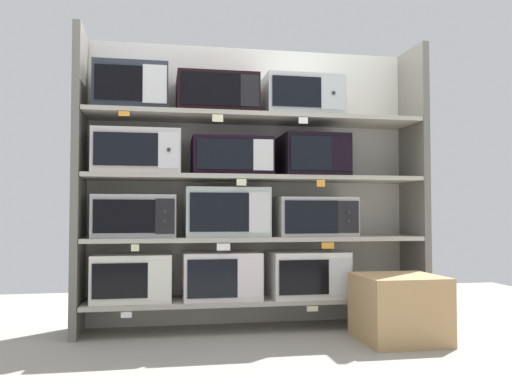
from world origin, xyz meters
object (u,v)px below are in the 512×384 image
(shipping_carton, at_px, (399,308))
(microwave_9, at_px, (131,89))
(microwave_4, at_px, (227,212))
(microwave_5, at_px, (314,217))
(microwave_7, at_px, (231,157))
(microwave_8, at_px, (312,156))
(microwave_0, at_px, (132,278))
(microwave_3, at_px, (135,216))
(microwave_1, at_px, (221,275))
(microwave_6, at_px, (137,153))
(microwave_10, at_px, (217,96))
(microwave_2, at_px, (307,274))
(microwave_11, at_px, (301,98))

(shipping_carton, bearing_deg, microwave_9, 162.66)
(microwave_4, bearing_deg, microwave_5, -0.02)
(microwave_7, relative_size, microwave_9, 1.12)
(microwave_8, bearing_deg, microwave_0, 179.99)
(microwave_3, bearing_deg, microwave_8, -0.00)
(microwave_7, bearing_deg, microwave_9, 179.98)
(microwave_3, xyz_separation_m, microwave_5, (1.25, -0.00, -0.01))
(microwave_1, distance_m, microwave_6, 1.01)
(microwave_10, bearing_deg, microwave_9, 179.96)
(microwave_2, distance_m, microwave_5, 0.41)
(microwave_5, bearing_deg, microwave_0, 179.98)
(microwave_2, relative_size, microwave_10, 0.97)
(microwave_4, distance_m, microwave_8, 0.74)
(microwave_6, height_order, microwave_11, microwave_11)
(shipping_carton, bearing_deg, microwave_7, 152.19)
(microwave_0, height_order, microwave_2, microwave_2)
(microwave_0, distance_m, microwave_11, 1.72)
(microwave_2, xyz_separation_m, microwave_6, (-1.18, -0.00, 0.84))
(microwave_1, height_order, microwave_2, microwave_1)
(microwave_2, relative_size, microwave_9, 1.10)
(microwave_0, relative_size, microwave_5, 0.94)
(microwave_4, xyz_separation_m, microwave_9, (-0.65, 0.00, 0.84))
(microwave_6, xyz_separation_m, microwave_10, (0.54, -0.00, 0.41))
(microwave_4, xyz_separation_m, microwave_11, (0.54, 0.00, 0.82))
(microwave_6, xyz_separation_m, shipping_carton, (1.64, -0.52, -1.00))
(microwave_0, bearing_deg, microwave_2, -0.00)
(microwave_0, distance_m, microwave_3, 0.41)
(microwave_2, bearing_deg, microwave_4, -179.98)
(microwave_3, xyz_separation_m, microwave_9, (-0.03, 0.00, 0.87))
(microwave_5, height_order, microwave_6, microwave_6)
(microwave_5, height_order, microwave_9, microwave_9)
(microwave_9, relative_size, microwave_11, 0.89)
(shipping_carton, bearing_deg, microwave_2, 130.75)
(microwave_4, relative_size, microwave_8, 1.25)
(microwave_2, distance_m, microwave_6, 1.45)
(microwave_1, distance_m, microwave_11, 1.38)
(microwave_1, relative_size, microwave_4, 0.92)
(microwave_11, bearing_deg, microwave_2, 0.08)
(microwave_9, distance_m, shipping_carton, 2.27)
(microwave_7, distance_m, microwave_9, 0.82)
(microwave_7, height_order, microwave_9, microwave_9)
(microwave_3, height_order, microwave_6, microwave_6)
(microwave_1, distance_m, microwave_8, 1.06)
(microwave_5, relative_size, microwave_7, 1.01)
(microwave_1, xyz_separation_m, microwave_10, (-0.04, -0.00, 1.25))
(microwave_2, xyz_separation_m, microwave_9, (-1.23, 0.00, 1.27))
(microwave_0, relative_size, microwave_11, 0.95)
(microwave_7, bearing_deg, microwave_6, 179.98)
(microwave_2, relative_size, shipping_carton, 1.08)
(microwave_10, distance_m, shipping_carton, 1.86)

